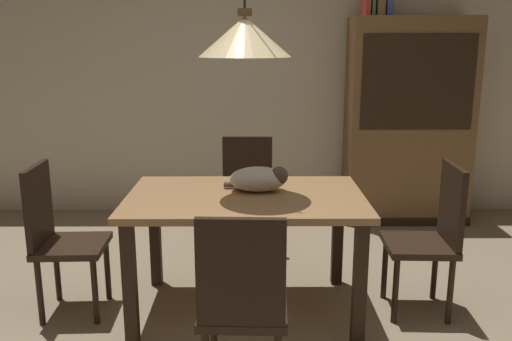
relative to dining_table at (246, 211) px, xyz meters
The scene contains 12 objects.
back_wall 2.27m from the dining_table, 87.15° to the left, with size 6.40×0.10×2.90m, color beige.
dining_table is the anchor object (origin of this frame).
chair_near_front 0.89m from the dining_table, 90.21° to the right, with size 0.42×0.42×0.93m.
chair_far_back 0.89m from the dining_table, 89.95° to the left, with size 0.40×0.40×0.93m.
chair_right_side 1.14m from the dining_table, ahead, with size 0.42×0.42×0.93m.
chair_left_side 1.14m from the dining_table, behind, with size 0.41×0.41×0.93m.
cat_sleeping 0.21m from the dining_table, 42.96° to the left, with size 0.39×0.23×0.16m.
pendant_lamp 1.01m from the dining_table, ahead, with size 0.52×0.52×1.30m.
hutch_bookcase 2.32m from the dining_table, 50.92° to the left, with size 1.12×0.45×1.85m.
book_green_slim 2.48m from the dining_table, 59.06° to the left, with size 0.03×0.20×0.26m, color #427A4C.
book_brown_thick 2.50m from the dining_table, 57.65° to the left, with size 0.06×0.24×0.22m, color brown.
book_blue_wide 2.54m from the dining_table, 55.98° to the left, with size 0.06×0.24×0.24m, color #384C93.
Camera 1 is at (-0.06, -2.56, 1.63)m, focal length 38.01 mm.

